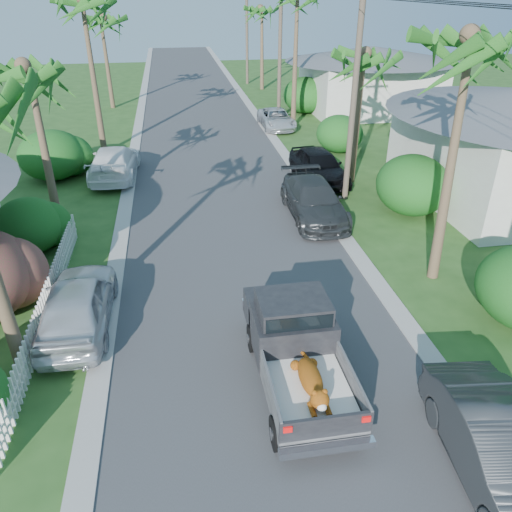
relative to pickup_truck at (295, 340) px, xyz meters
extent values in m
plane|color=#284E1D|center=(-0.58, -2.01, -1.01)|extent=(120.00, 120.00, 0.00)
cube|color=#38383A|center=(-0.58, 22.99, -1.00)|extent=(8.00, 100.00, 0.02)
cube|color=#A5A39E|center=(-4.88, 22.99, -0.98)|extent=(0.60, 100.00, 0.06)
cube|color=#A5A39E|center=(3.72, 22.99, -0.98)|extent=(0.60, 100.00, 0.06)
cylinder|color=black|center=(-0.85, -2.21, -0.63)|extent=(0.28, 0.76, 0.76)
cylinder|color=black|center=(0.85, -2.21, -0.63)|extent=(0.28, 0.76, 0.76)
cylinder|color=black|center=(-0.85, 1.04, -0.63)|extent=(0.28, 0.76, 0.76)
cylinder|color=black|center=(0.85, 1.04, -0.63)|extent=(0.28, 0.76, 0.76)
cube|color=slate|center=(0.00, -1.56, -0.39)|extent=(1.90, 2.40, 0.24)
cube|color=slate|center=(-0.92, -1.56, -0.01)|extent=(0.06, 2.40, 0.55)
cube|color=slate|center=(0.92, -1.56, -0.01)|extent=(0.06, 2.40, 0.55)
cube|color=black|center=(0.00, -2.73, -0.03)|extent=(1.92, 0.08, 0.52)
cube|color=silver|center=(0.00, -2.89, -0.46)|extent=(1.98, 0.18, 0.18)
cube|color=red|center=(-0.80, -2.78, 0.09)|extent=(0.18, 0.05, 0.14)
cube|color=red|center=(0.80, -2.78, 0.09)|extent=(0.18, 0.05, 0.14)
cube|color=black|center=(0.00, 0.29, 0.04)|extent=(1.94, 1.65, 1.10)
cube|color=black|center=(0.00, 0.29, 0.77)|extent=(1.70, 1.35, 0.55)
cube|color=black|center=(0.00, -0.38, 0.74)|extent=(1.60, 0.05, 0.45)
cube|color=black|center=(0.00, 1.54, -0.11)|extent=(1.94, 1.20, 0.80)
cube|color=white|center=(0.00, -1.56, -0.19)|extent=(1.70, 2.10, 0.16)
ellipsoid|color=orange|center=(0.00, -1.46, 0.11)|extent=(0.48, 1.25, 0.43)
sphere|color=orange|center=(0.00, -2.21, 0.19)|extent=(0.40, 0.40, 0.40)
ellipsoid|color=white|center=(0.00, -1.46, 0.01)|extent=(0.32, 0.86, 0.18)
imported|color=#2E3133|center=(3.23, -3.65, -0.27)|extent=(2.02, 4.64, 1.48)
imported|color=#2F3234|center=(3.02, 9.21, -0.27)|extent=(2.09, 5.12, 1.49)
imported|color=black|center=(4.42, 13.37, -0.22)|extent=(2.38, 4.83, 1.58)
imported|color=silver|center=(4.42, 23.84, -0.39)|extent=(2.07, 4.46, 1.23)
imported|color=silver|center=(-5.58, 2.87, -0.23)|extent=(1.91, 4.60, 1.56)
imported|color=white|center=(-5.58, 15.62, -0.23)|extent=(2.43, 5.46, 1.56)
cone|color=brown|center=(-7.38, 9.99, 2.09)|extent=(0.36, 0.61, 6.21)
cone|color=brown|center=(-6.58, 19.99, 2.99)|extent=(0.36, 0.36, 8.00)
cone|color=brown|center=(-7.08, 31.99, 2.24)|extent=(0.36, 0.75, 6.51)
cone|color=brown|center=(5.72, 3.99, 2.74)|extent=(0.36, 0.73, 7.51)
cone|color=brown|center=(6.02, 12.99, 1.99)|extent=(0.36, 0.54, 6.01)
cone|color=brown|center=(5.62, 23.99, 3.09)|extent=(0.36, 0.36, 8.20)
cone|color=brown|center=(5.92, 37.99, 2.39)|extent=(0.36, 0.63, 6.81)
ellipsoid|color=#1C4C15|center=(-7.98, 7.99, -0.01)|extent=(2.40, 2.64, 2.00)
ellipsoid|color=#1C4C15|center=(-8.58, 15.99, 0.19)|extent=(3.20, 3.52, 2.40)
ellipsoid|color=#1C4C15|center=(7.22, 8.99, 0.24)|extent=(3.00, 3.30, 2.50)
ellipsoid|color=#1C4C15|center=(6.92, 17.99, 0.04)|extent=(2.60, 2.86, 2.10)
ellipsoid|color=#1C4C15|center=(7.42, 27.99, 0.29)|extent=(3.20, 3.52, 2.60)
cube|color=white|center=(-6.58, 3.49, -0.51)|extent=(0.10, 11.00, 1.00)
cube|color=silver|center=(12.42, 27.99, 0.79)|extent=(9.00, 8.00, 3.60)
cone|color=#595B60|center=(12.42, 27.99, 3.09)|extent=(6.48, 6.48, 1.00)
cylinder|color=brown|center=(5.02, 10.99, 3.49)|extent=(0.26, 0.26, 9.00)
cylinder|color=brown|center=(5.02, 25.99, 3.49)|extent=(0.26, 0.26, 9.00)
cylinder|color=brown|center=(5.02, 40.99, 3.49)|extent=(0.26, 0.26, 9.00)
camera|label=1|loc=(-2.54, -9.45, 7.71)|focal=35.00mm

